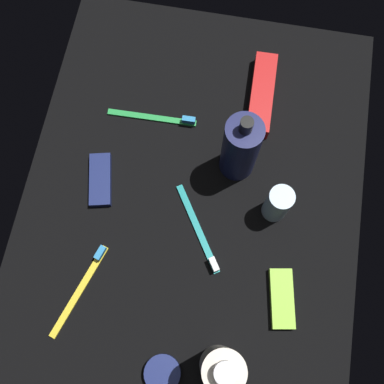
# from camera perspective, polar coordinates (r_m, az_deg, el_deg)

# --- Properties ---
(ground_plane) EXTENTS (0.84, 0.64, 0.01)m
(ground_plane) POSITION_cam_1_polar(r_m,az_deg,el_deg) (0.87, 0.00, -0.70)
(ground_plane) COLOR black
(lotion_bottle) EXTENTS (0.07, 0.07, 0.19)m
(lotion_bottle) POSITION_cam_1_polar(r_m,az_deg,el_deg) (0.82, 6.06, 5.45)
(lotion_bottle) COLOR #1A1E4E
(lotion_bottle) RESTS_ON ground_plane
(bodywash_bottle) EXTENTS (0.06, 0.06, 0.19)m
(bodywash_bottle) POSITION_cam_1_polar(r_m,az_deg,el_deg) (0.75, 3.64, -21.12)
(bodywash_bottle) COLOR silver
(bodywash_bottle) RESTS_ON ground_plane
(deodorant_stick) EXTENTS (0.05, 0.05, 0.09)m
(deodorant_stick) POSITION_cam_1_polar(r_m,az_deg,el_deg) (0.83, 10.63, -1.66)
(deodorant_stick) COLOR silver
(deodorant_stick) RESTS_ON ground_plane
(toothbrush_yellow) EXTENTS (0.17, 0.07, 0.02)m
(toothbrush_yellow) POSITION_cam_1_polar(r_m,az_deg,el_deg) (0.85, -13.54, -11.23)
(toothbrush_yellow) COLOR yellow
(toothbrush_yellow) RESTS_ON ground_plane
(toothbrush_green) EXTENTS (0.02, 0.18, 0.02)m
(toothbrush_green) POSITION_cam_1_polar(r_m,az_deg,el_deg) (0.93, -4.36, 9.27)
(toothbrush_green) COLOR green
(toothbrush_green) RESTS_ON ground_plane
(toothbrush_teal) EXTENTS (0.16, 0.11, 0.02)m
(toothbrush_teal) POSITION_cam_1_polar(r_m,az_deg,el_deg) (0.85, 1.00, -5.17)
(toothbrush_teal) COLOR teal
(toothbrush_teal) RESTS_ON ground_plane
(toothpaste_box_red) EXTENTS (0.18, 0.05, 0.03)m
(toothpaste_box_red) POSITION_cam_1_polar(r_m,az_deg,el_deg) (0.95, 8.70, 11.94)
(toothpaste_box_red) COLOR red
(toothpaste_box_red) RESTS_ON ground_plane
(snack_bar_lime) EXTENTS (0.11, 0.06, 0.01)m
(snack_bar_lime) POSITION_cam_1_polar(r_m,az_deg,el_deg) (0.84, 11.17, -12.94)
(snack_bar_lime) COLOR #8CD133
(snack_bar_lime) RESTS_ON ground_plane
(snack_bar_navy) EXTENTS (0.11, 0.06, 0.01)m
(snack_bar_navy) POSITION_cam_1_polar(r_m,az_deg,el_deg) (0.89, -11.42, 1.37)
(snack_bar_navy) COLOR navy
(snack_bar_navy) RESTS_ON ground_plane
(cream_tin_left) EXTENTS (0.06, 0.06, 0.02)m
(cream_tin_left) POSITION_cam_1_polar(r_m,az_deg,el_deg) (0.83, -3.71, -21.66)
(cream_tin_left) COLOR navy
(cream_tin_left) RESTS_ON ground_plane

